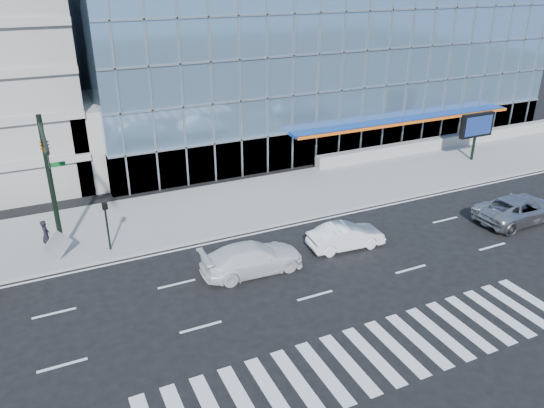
% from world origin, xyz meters
% --- Properties ---
extents(ground, '(160.00, 160.00, 0.00)m').
position_xyz_m(ground, '(0.00, 0.00, 0.00)').
color(ground, black).
rests_on(ground, ground).
extents(sidewalk, '(120.00, 8.00, 0.15)m').
position_xyz_m(sidewalk, '(0.00, 8.00, 0.07)').
color(sidewalk, gray).
rests_on(sidewalk, ground).
extents(theatre_building, '(42.00, 26.00, 15.00)m').
position_xyz_m(theatre_building, '(14.00, 26.00, 7.50)').
color(theatre_building, '#6E96B7').
rests_on(theatre_building, ground).
extents(ramp_block, '(6.00, 8.00, 6.00)m').
position_xyz_m(ramp_block, '(-6.00, 18.00, 3.00)').
color(ramp_block, gray).
rests_on(ramp_block, ground).
extents(retaining_wall, '(30.00, 0.80, 1.00)m').
position_xyz_m(retaining_wall, '(24.00, 11.60, 0.65)').
color(retaining_wall, gray).
rests_on(retaining_wall, sidewalk).
extents(traffic_signal, '(1.14, 5.74, 8.00)m').
position_xyz_m(traffic_signal, '(-11.00, 4.57, 6.16)').
color(traffic_signal, black).
rests_on(traffic_signal, sidewalk).
extents(ped_signal_post, '(0.30, 0.33, 3.00)m').
position_xyz_m(ped_signal_post, '(-8.50, 4.94, 2.14)').
color(ped_signal_post, black).
rests_on(ped_signal_post, sidewalk).
extents(marquee_sign, '(3.20, 0.43, 4.00)m').
position_xyz_m(marquee_sign, '(22.00, 7.99, 3.07)').
color(marquee_sign, black).
rests_on(marquee_sign, sidewalk).
extents(silver_suv, '(6.25, 3.04, 1.71)m').
position_xyz_m(silver_suv, '(16.08, -2.09, 0.86)').
color(silver_suv, '#ADADB2').
rests_on(silver_suv, ground).
extents(white_suv, '(5.65, 2.35, 1.63)m').
position_xyz_m(white_suv, '(-1.92, -0.50, 0.82)').
color(white_suv, white).
rests_on(white_suv, ground).
extents(white_sedan, '(4.62, 1.92, 1.49)m').
position_xyz_m(white_sedan, '(4.08, -0.37, 0.74)').
color(white_sedan, white).
rests_on(white_sedan, ground).
extents(pedestrian, '(0.45, 0.67, 1.83)m').
position_xyz_m(pedestrian, '(-11.74, 6.56, 1.07)').
color(pedestrian, black).
rests_on(pedestrian, sidewalk).
extents(tilted_panel, '(1.67, 0.86, 1.83)m').
position_xyz_m(tilted_panel, '(-11.25, 5.00, 1.07)').
color(tilted_panel, '#A4A4A4').
rests_on(tilted_panel, sidewalk).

